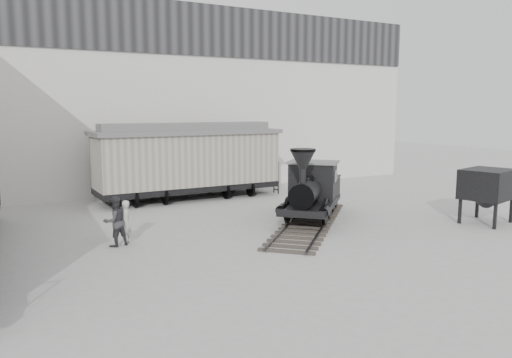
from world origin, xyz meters
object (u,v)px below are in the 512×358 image
boxcar (188,159)px  visitor_b (115,221)px  visitor_a (125,222)px  coal_hopper (487,188)px  locomotive (311,194)px

boxcar → visitor_b: (-5.79, -7.74, -1.27)m
visitor_a → boxcar: bearing=-163.7°
visitor_a → coal_hopper: 15.13m
visitor_a → coal_hopper: coal_hopper is taller
boxcar → visitor_a: bearing=-126.1°
locomotive → visitor_a: size_ratio=4.96×
visitor_a → visitor_b: visitor_b is taller
visitor_b → coal_hopper: (14.92, -4.01, 0.62)m
visitor_a → coal_hopper: size_ratio=0.64×
boxcar → visitor_b: bearing=-127.5°
visitor_b → coal_hopper: 15.46m
locomotive → coal_hopper: bearing=12.8°
visitor_b → coal_hopper: size_ratio=0.72×
boxcar → coal_hopper: (9.13, -11.75, -0.65)m
coal_hopper → visitor_b: bearing=150.2°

